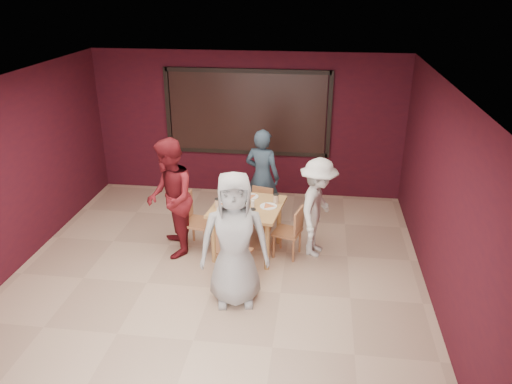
# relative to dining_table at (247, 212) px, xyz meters

# --- Properties ---
(floor) EXTENTS (7.00, 7.00, 0.00)m
(floor) POSITION_rel_dining_table_xyz_m (-0.35, -1.06, -0.71)
(floor) COLOR #CBA98D
(floor) RESTS_ON ground
(window_blinds) EXTENTS (3.00, 0.02, 1.50)m
(window_blinds) POSITION_rel_dining_table_xyz_m (-0.35, 2.39, 0.94)
(window_blinds) COLOR black
(dining_table) EXTENTS (1.16, 1.16, 0.97)m
(dining_table) POSITION_rel_dining_table_xyz_m (0.00, 0.00, 0.00)
(dining_table) COLOR tan
(dining_table) RESTS_ON floor
(chair_front) EXTENTS (0.51, 0.51, 0.82)m
(chair_front) POSITION_rel_dining_table_xyz_m (-0.09, -0.79, -0.25)
(chair_front) COLOR #A86341
(chair_front) RESTS_ON floor
(chair_back) EXTENTS (0.46, 0.46, 0.78)m
(chair_back) POSITION_rel_dining_table_xyz_m (0.11, 0.75, -0.27)
(chair_back) COLOR #A86341
(chair_back) RESTS_ON floor
(chair_left) EXTENTS (0.51, 0.51, 0.91)m
(chair_left) POSITION_rel_dining_table_xyz_m (-0.87, 0.06, -0.20)
(chair_left) COLOR #A86341
(chair_left) RESTS_ON floor
(chair_right) EXTENTS (0.49, 0.49, 0.82)m
(chair_right) POSITION_rel_dining_table_xyz_m (0.69, -0.03, -0.25)
(chair_right) COLOR #A86341
(chair_right) RESTS_ON floor
(diner_front) EXTENTS (1.00, 0.74, 1.85)m
(diner_front) POSITION_rel_dining_table_xyz_m (0.02, -1.29, 0.21)
(diner_front) COLOR #A7A7A7
(diner_front) RESTS_ON floor
(diner_back) EXTENTS (0.71, 0.57, 1.71)m
(diner_back) POSITION_rel_dining_table_xyz_m (0.10, 1.12, 0.14)
(diner_back) COLOR #2E4152
(diner_back) RESTS_ON floor
(diner_left) EXTENTS (0.96, 1.08, 1.86)m
(diner_left) POSITION_rel_dining_table_xyz_m (-1.17, -0.14, 0.22)
(diner_left) COLOR maroon
(diner_left) RESTS_ON floor
(diner_right) EXTENTS (0.81, 1.13, 1.57)m
(diner_right) POSITION_rel_dining_table_xyz_m (1.07, 0.12, 0.07)
(diner_right) COLOR silver
(diner_right) RESTS_ON floor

